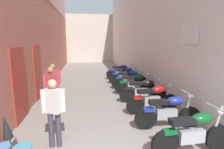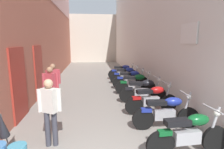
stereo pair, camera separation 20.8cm
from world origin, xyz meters
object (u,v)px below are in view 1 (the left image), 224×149
at_px(motorcycle_nearest, 194,132).
at_px(pedestrian_by_doorway, 54,108).
at_px(motorcycle_seventh, 125,75).
at_px(pedestrian_further_down, 53,82).
at_px(motorcycle_third, 153,98).
at_px(motorcycle_sixth, 130,79).
at_px(motorcycle_fifth, 135,83).
at_px(motorcycle_fourth, 143,90).
at_px(umbrella_leaning, 6,127).
at_px(pedestrian_mid_alley, 51,87).
at_px(motorcycle_second, 169,111).
at_px(motorcycle_eighth, 121,71).

distance_m(motorcycle_nearest, pedestrian_by_doorway, 3.05).
bearing_deg(motorcycle_seventh, pedestrian_further_down, -136.42).
xyz_separation_m(motorcycle_nearest, motorcycle_third, (-0.00, 2.32, 0.00)).
xyz_separation_m(motorcycle_sixth, motorcycle_seventh, (-0.00, 1.13, 0.00)).
relative_size(motorcycle_fifth, motorcycle_sixth, 1.00).
distance_m(motorcycle_fourth, umbrella_leaning, 4.84).
bearing_deg(pedestrian_mid_alley, umbrella_leaning, -102.77).
bearing_deg(motorcycle_second, umbrella_leaning, -169.06).
bearing_deg(pedestrian_by_doorway, umbrella_leaning, -162.78).
distance_m(motorcycle_nearest, motorcycle_fourth, 3.39).
xyz_separation_m(motorcycle_fifth, umbrella_leaning, (-3.83, -4.15, 0.18)).
distance_m(motorcycle_third, motorcycle_fourth, 1.07).
distance_m(motorcycle_eighth, pedestrian_by_doorway, 7.70).
bearing_deg(pedestrian_mid_alley, pedestrian_by_doorway, -79.08).
height_order(motorcycle_nearest, pedestrian_by_doorway, pedestrian_by_doorway).
relative_size(motorcycle_sixth, pedestrian_further_down, 1.18).
xyz_separation_m(motorcycle_nearest, motorcycle_sixth, (0.00, 5.56, 0.00)).
xyz_separation_m(motorcycle_sixth, pedestrian_further_down, (-3.38, -2.08, 0.42)).
bearing_deg(motorcycle_fifth, motorcycle_third, -90.00).
height_order(motorcycle_second, motorcycle_fourth, same).
bearing_deg(pedestrian_further_down, motorcycle_sixth, 31.67).
height_order(motorcycle_second, pedestrian_by_doorway, pedestrian_by_doorway).
bearing_deg(motorcycle_nearest, motorcycle_seventh, 90.00).
xyz_separation_m(motorcycle_second, pedestrian_further_down, (-3.38, 2.30, 0.42)).
relative_size(motorcycle_seventh, pedestrian_further_down, 1.18).
distance_m(motorcycle_nearest, motorcycle_sixth, 5.56).
bearing_deg(motorcycle_second, pedestrian_by_doorway, -171.04).
bearing_deg(motorcycle_seventh, motorcycle_sixth, -90.00).
xyz_separation_m(pedestrian_by_doorway, pedestrian_mid_alley, (-0.38, 1.99, 0.00)).
relative_size(motorcycle_sixth, pedestrian_mid_alley, 1.18).
xyz_separation_m(motorcycle_second, motorcycle_sixth, (0.00, 4.39, 0.00)).
height_order(motorcycle_eighth, pedestrian_by_doorway, pedestrian_by_doorway).
distance_m(motorcycle_fifth, pedestrian_by_doorway, 4.88).
xyz_separation_m(motorcycle_eighth, pedestrian_mid_alley, (-3.32, -5.13, 0.42)).
distance_m(motorcycle_second, pedestrian_by_doorway, 3.00).
bearing_deg(motorcycle_eighth, umbrella_leaning, -117.41).
distance_m(motorcycle_fourth, motorcycle_sixth, 2.17).
relative_size(motorcycle_second, motorcycle_fourth, 1.00).
height_order(motorcycle_second, pedestrian_further_down, pedestrian_further_down).
relative_size(motorcycle_seventh, motorcycle_eighth, 1.01).
relative_size(motorcycle_eighth, pedestrian_further_down, 1.17).
height_order(motorcycle_third, motorcycle_sixth, same).
relative_size(motorcycle_second, pedestrian_by_doorway, 1.18).
bearing_deg(motorcycle_nearest, motorcycle_sixth, 90.00).
bearing_deg(motorcycle_fourth, motorcycle_eighth, 90.00).
distance_m(motorcycle_third, motorcycle_sixth, 3.24).
distance_m(motorcycle_nearest, motorcycle_eighth, 7.82).
relative_size(pedestrian_mid_alley, umbrella_leaning, 1.63).
distance_m(motorcycle_seventh, umbrella_leaning, 7.34).
bearing_deg(motorcycle_nearest, umbrella_leaning, 173.58).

